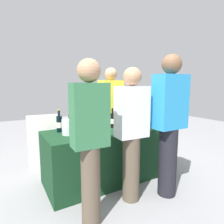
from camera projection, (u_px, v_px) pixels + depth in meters
name	position (u px, v px, depth m)	size (l,w,h in m)	color
ground_plane	(112.00, 176.00, 2.92)	(12.00, 12.00, 0.00)	gray
tasting_table	(112.00, 153.00, 2.87)	(1.94, 0.77, 0.75)	#14381E
wine_bottle_0	(59.00, 124.00, 2.61)	(0.08, 0.08, 0.31)	black
wine_bottle_1	(71.00, 122.00, 2.68)	(0.07, 0.07, 0.33)	black
wine_bottle_2	(103.00, 121.00, 2.83)	(0.08, 0.08, 0.29)	black
wine_bottle_3	(112.00, 120.00, 2.89)	(0.07, 0.07, 0.31)	black
wine_bottle_4	(120.00, 120.00, 2.95)	(0.07, 0.07, 0.30)	black
wine_bottle_5	(130.00, 116.00, 3.22)	(0.07, 0.07, 0.33)	black
wine_bottle_6	(135.00, 117.00, 3.26)	(0.07, 0.07, 0.29)	black
wine_glass_0	(102.00, 126.00, 2.53)	(0.07, 0.07, 0.14)	silver
wine_glass_1	(120.00, 124.00, 2.69)	(0.07, 0.07, 0.13)	silver
wine_glass_2	(150.00, 120.00, 2.95)	(0.07, 0.07, 0.14)	silver
ice_bucket	(69.00, 127.00, 2.47)	(0.18, 0.18, 0.20)	silver
server_pouring	(111.00, 110.00, 3.57)	(0.44, 0.25, 1.71)	black
guest_0	(90.00, 137.00, 1.81)	(0.36, 0.22, 1.64)	brown
guest_1	(132.00, 130.00, 2.23)	(0.39, 0.23, 1.60)	brown
guest_2	(169.00, 121.00, 2.33)	(0.42, 0.24, 1.76)	black
menu_board	(43.00, 141.00, 3.22)	(0.50, 0.03, 0.90)	white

